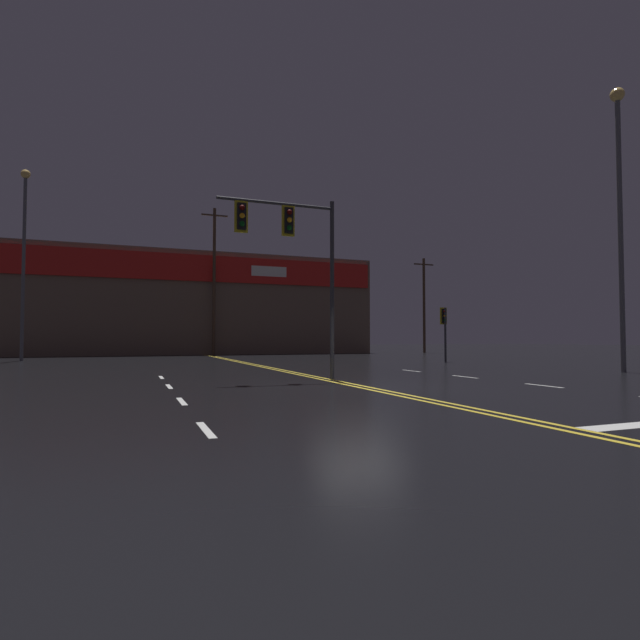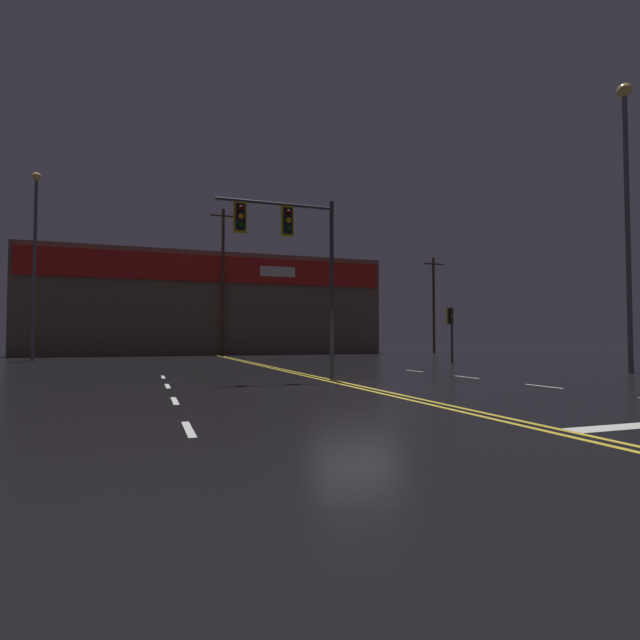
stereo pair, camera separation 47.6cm
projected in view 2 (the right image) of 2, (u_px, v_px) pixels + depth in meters
name	position (u px, v px, depth m)	size (l,w,h in m)	color
ground_plane	(355.00, 386.00, 14.19)	(200.00, 200.00, 0.00)	black
road_markings	(412.00, 390.00, 13.14)	(15.01, 60.00, 0.01)	gold
traffic_signal_median	(288.00, 241.00, 16.20)	(3.93, 0.36, 5.98)	#38383D
traffic_signal_corner_northeast	(451.00, 322.00, 28.88)	(0.42, 0.36, 3.19)	#38383D
streetlight_near_right	(627.00, 192.00, 20.08)	(0.56, 0.56, 11.72)	#59595E
streetlight_median_approach	(35.00, 244.00, 31.65)	(0.56, 0.56, 11.99)	#59595E
building_backdrop	(208.00, 306.00, 47.30)	(30.98, 10.23, 8.91)	brown
utility_pole_row	(208.00, 288.00, 41.89)	(45.59, 0.26, 12.45)	#4C3828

